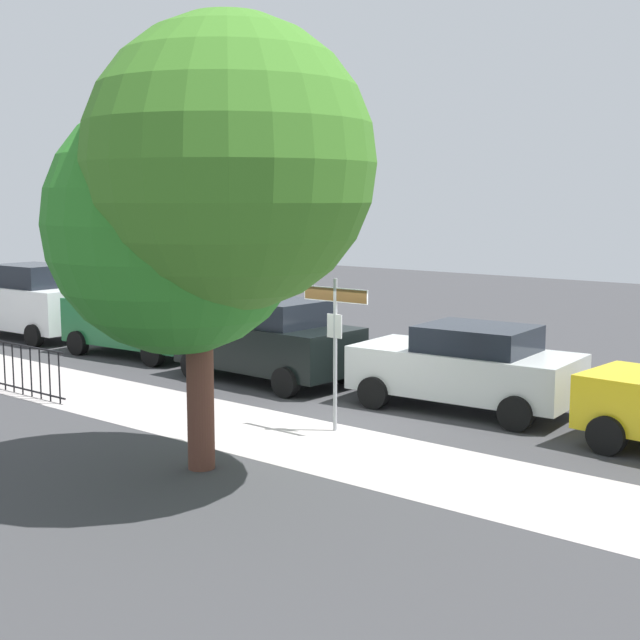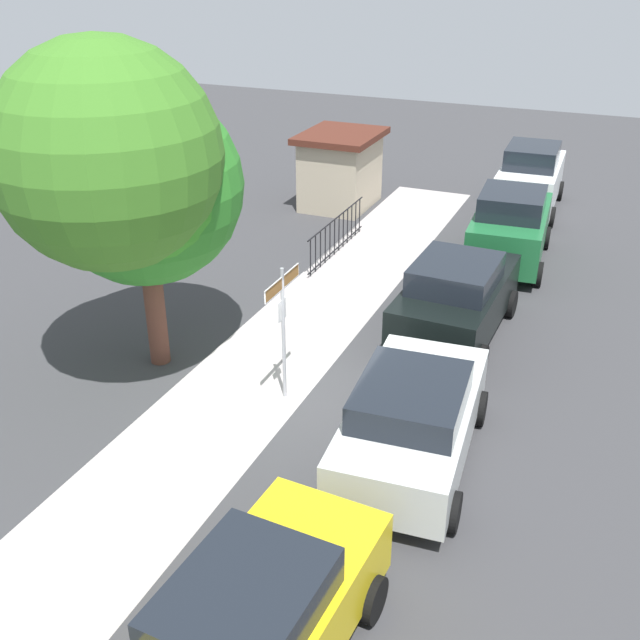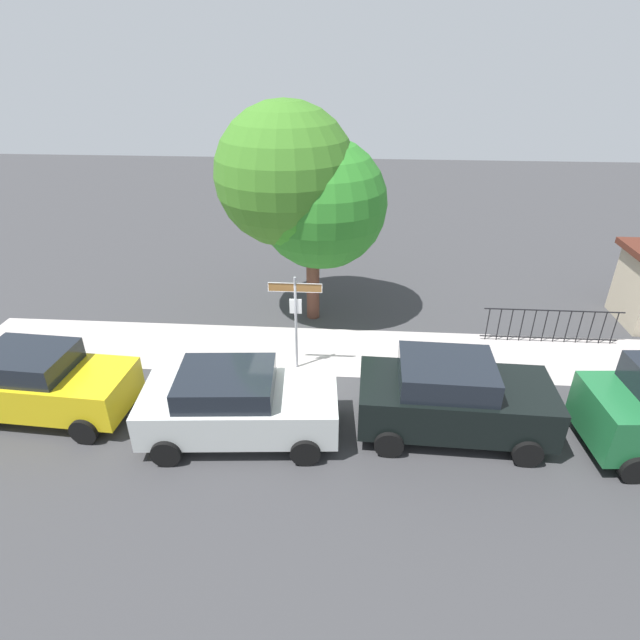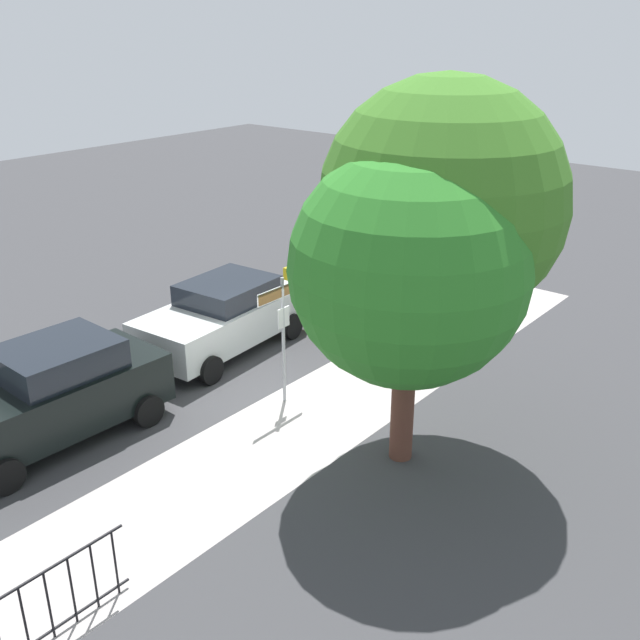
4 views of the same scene
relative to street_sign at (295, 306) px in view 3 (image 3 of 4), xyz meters
name	(u,v)px [view 3 (image 3 of 4)]	position (x,y,z in m)	size (l,w,h in m)	color
ground_plane	(304,375)	(0.25, -0.40, -1.91)	(60.00, 60.00, 0.00)	#38383A
sidewalk_strip	(377,353)	(2.25, 0.90, -1.91)	(24.00, 2.60, 0.00)	#ABA2A0
street_sign	(295,306)	(0.00, 0.00, 0.00)	(1.40, 0.07, 2.72)	#9EA0A5
shade_tree	(302,191)	(-0.10, 3.08, 2.23)	(5.08, 4.15, 6.66)	brown
car_yellow	(41,383)	(-5.80, -2.41, -1.03)	(4.23, 2.16, 1.73)	gold
car_silver	(238,404)	(-1.00, -2.85, -1.05)	(4.47, 2.41, 1.68)	#BCC1BD
car_black	(453,397)	(3.80, -2.40, -0.97)	(4.33, 2.23, 1.86)	black
iron_fence	(551,325)	(7.40, 1.90, -1.36)	(4.03, 0.04, 1.07)	black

